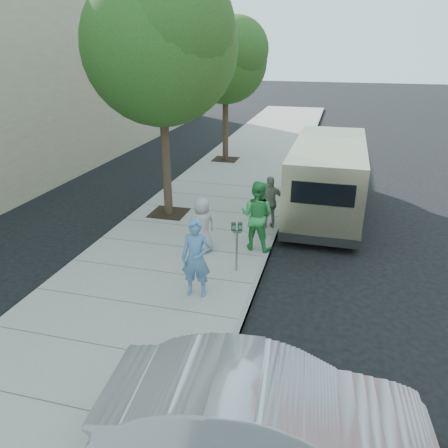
{
  "coord_description": "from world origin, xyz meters",
  "views": [
    {
      "loc": [
        3.05,
        -10.48,
        5.51
      ],
      "look_at": [
        0.35,
        -0.27,
        1.1
      ],
      "focal_mm": 35.0,
      "sensor_mm": 36.0,
      "label": 1
    }
  ],
  "objects_px": {
    "person_green_shirt": "(257,215)",
    "van": "(327,177)",
    "person_striped_polo": "(270,202)",
    "tree_near": "(161,41)",
    "tree_far": "(227,57)",
    "sedan": "(265,418)",
    "parking_meter": "(237,236)",
    "person_gray_shirt": "(202,225)",
    "person_officer": "(196,258)"
  },
  "relations": [
    {
      "from": "person_green_shirt",
      "to": "van",
      "type": "bearing_deg",
      "value": -103.96
    },
    {
      "from": "person_green_shirt",
      "to": "person_striped_polo",
      "type": "distance_m",
      "value": 1.59
    },
    {
      "from": "tree_near",
      "to": "tree_far",
      "type": "height_order",
      "value": "tree_near"
    },
    {
      "from": "sedan",
      "to": "person_striped_polo",
      "type": "xyz_separation_m",
      "value": [
        -1.26,
        8.07,
        0.22
      ]
    },
    {
      "from": "parking_meter",
      "to": "person_gray_shirt",
      "type": "bearing_deg",
      "value": 125.93
    },
    {
      "from": "person_green_shirt",
      "to": "person_officer",
      "type": "bearing_deg",
      "value": 84.3
    },
    {
      "from": "person_officer",
      "to": "person_gray_shirt",
      "type": "xyz_separation_m",
      "value": [
        -0.55,
        2.17,
        -0.14
      ]
    },
    {
      "from": "van",
      "to": "sedan",
      "type": "distance_m",
      "value": 10.12
    },
    {
      "from": "tree_near",
      "to": "person_gray_shirt",
      "type": "distance_m",
      "value": 5.6
    },
    {
      "from": "van",
      "to": "sedan",
      "type": "height_order",
      "value": "van"
    },
    {
      "from": "parking_meter",
      "to": "person_officer",
      "type": "height_order",
      "value": "person_officer"
    },
    {
      "from": "tree_far",
      "to": "parking_meter",
      "type": "relative_size",
      "value": 4.93
    },
    {
      "from": "tree_far",
      "to": "van",
      "type": "distance_m",
      "value": 8.55
    },
    {
      "from": "person_green_shirt",
      "to": "person_gray_shirt",
      "type": "height_order",
      "value": "person_green_shirt"
    },
    {
      "from": "tree_far",
      "to": "sedan",
      "type": "distance_m",
      "value": 17.19
    },
    {
      "from": "person_striped_polo",
      "to": "person_gray_shirt",
      "type": "bearing_deg",
      "value": 31.47
    },
    {
      "from": "van",
      "to": "person_striped_polo",
      "type": "bearing_deg",
      "value": -127.66
    },
    {
      "from": "parking_meter",
      "to": "sedan",
      "type": "xyz_separation_m",
      "value": [
        1.6,
        -5.05,
        -0.35
      ]
    },
    {
      "from": "van",
      "to": "person_officer",
      "type": "relative_size",
      "value": 3.65
    },
    {
      "from": "person_officer",
      "to": "person_striped_polo",
      "type": "relative_size",
      "value": 1.12
    },
    {
      "from": "person_green_shirt",
      "to": "person_gray_shirt",
      "type": "relative_size",
      "value": 1.25
    },
    {
      "from": "person_gray_shirt",
      "to": "person_striped_polo",
      "type": "xyz_separation_m",
      "value": [
        1.51,
        2.17,
        0.04
      ]
    },
    {
      "from": "parking_meter",
      "to": "person_gray_shirt",
      "type": "height_order",
      "value": "person_gray_shirt"
    },
    {
      "from": "person_green_shirt",
      "to": "person_gray_shirt",
      "type": "distance_m",
      "value": 1.52
    },
    {
      "from": "van",
      "to": "person_gray_shirt",
      "type": "height_order",
      "value": "van"
    },
    {
      "from": "van",
      "to": "parking_meter",
      "type": "bearing_deg",
      "value": -110.64
    },
    {
      "from": "parking_meter",
      "to": "person_striped_polo",
      "type": "relative_size",
      "value": 0.8
    },
    {
      "from": "tree_near",
      "to": "person_green_shirt",
      "type": "distance_m",
      "value": 5.86
    },
    {
      "from": "parking_meter",
      "to": "person_striped_polo",
      "type": "xyz_separation_m",
      "value": [
        0.35,
        3.02,
        -0.13
      ]
    },
    {
      "from": "van",
      "to": "person_striped_polo",
      "type": "relative_size",
      "value": 4.09
    },
    {
      "from": "tree_near",
      "to": "van",
      "type": "bearing_deg",
      "value": 18.56
    },
    {
      "from": "sedan",
      "to": "person_gray_shirt",
      "type": "distance_m",
      "value": 6.52
    },
    {
      "from": "sedan",
      "to": "person_green_shirt",
      "type": "distance_m",
      "value": 6.64
    },
    {
      "from": "van",
      "to": "tree_far",
      "type": "bearing_deg",
      "value": 130.87
    },
    {
      "from": "tree_near",
      "to": "parking_meter",
      "type": "relative_size",
      "value": 5.71
    },
    {
      "from": "sedan",
      "to": "person_officer",
      "type": "height_order",
      "value": "person_officer"
    },
    {
      "from": "person_officer",
      "to": "person_striped_polo",
      "type": "height_order",
      "value": "person_officer"
    },
    {
      "from": "tree_far",
      "to": "van",
      "type": "bearing_deg",
      "value": -49.49
    },
    {
      "from": "person_striped_polo",
      "to": "tree_far",
      "type": "bearing_deg",
      "value": -90.21
    },
    {
      "from": "tree_near",
      "to": "sedan",
      "type": "xyz_separation_m",
      "value": [
        4.71,
        -8.41,
        -4.79
      ]
    },
    {
      "from": "person_green_shirt",
      "to": "tree_near",
      "type": "bearing_deg",
      "value": -18.59
    },
    {
      "from": "tree_far",
      "to": "sedan",
      "type": "bearing_deg",
      "value": -73.6
    },
    {
      "from": "person_gray_shirt",
      "to": "van",
      "type": "bearing_deg",
      "value": -171.92
    },
    {
      "from": "tree_far",
      "to": "person_striped_polo",
      "type": "distance_m",
      "value": 9.5
    },
    {
      "from": "person_green_shirt",
      "to": "parking_meter",
      "type": "bearing_deg",
      "value": 92.23
    },
    {
      "from": "tree_near",
      "to": "person_green_shirt",
      "type": "xyz_separation_m",
      "value": [
        3.34,
        -1.92,
        -4.42
      ]
    },
    {
      "from": "van",
      "to": "person_officer",
      "type": "distance_m",
      "value": 6.87
    },
    {
      "from": "sedan",
      "to": "person_gray_shirt",
      "type": "bearing_deg",
      "value": 19.92
    },
    {
      "from": "van",
      "to": "person_gray_shirt",
      "type": "relative_size",
      "value": 4.31
    },
    {
      "from": "sedan",
      "to": "person_gray_shirt",
      "type": "relative_size",
      "value": 2.93
    }
  ]
}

